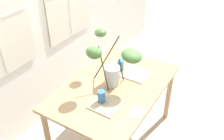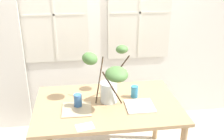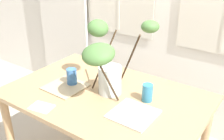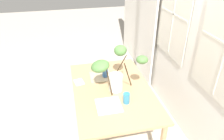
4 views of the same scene
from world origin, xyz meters
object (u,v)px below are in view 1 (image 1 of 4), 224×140
(plate_square_right, at_px, (137,74))
(plate_square_left, at_px, (106,104))
(dining_table, at_px, (114,93))
(vase_with_branches, at_px, (114,63))
(drinking_glass_blue_left, at_px, (102,97))
(drinking_glass_blue_right, at_px, (120,65))

(plate_square_right, bearing_deg, plate_square_left, 178.08)
(dining_table, bearing_deg, vase_with_branches, 50.08)
(drinking_glass_blue_left, bearing_deg, vase_with_branches, 9.36)
(drinking_glass_blue_right, distance_m, plate_square_right, 0.21)
(vase_with_branches, height_order, plate_square_left, vase_with_branches)
(drinking_glass_blue_right, height_order, plate_square_left, drinking_glass_blue_right)
(drinking_glass_blue_left, xyz_separation_m, plate_square_left, (-0.01, -0.06, -0.06))
(vase_with_branches, relative_size, drinking_glass_blue_left, 5.01)
(vase_with_branches, bearing_deg, plate_square_left, -160.99)
(dining_table, xyz_separation_m, drinking_glass_blue_right, (0.29, 0.09, 0.16))
(dining_table, relative_size, drinking_glass_blue_right, 11.48)
(vase_with_branches, distance_m, plate_square_left, 0.42)
(drinking_glass_blue_right, bearing_deg, plate_square_left, -162.99)
(dining_table, distance_m, vase_with_branches, 0.36)
(vase_with_branches, xyz_separation_m, drinking_glass_blue_right, (0.27, 0.07, -0.20))
(plate_square_left, bearing_deg, drinking_glass_blue_left, 77.45)
(plate_square_left, bearing_deg, dining_table, 16.33)
(dining_table, xyz_separation_m, drinking_glass_blue_left, (-0.29, -0.03, 0.16))
(plate_square_left, xyz_separation_m, plate_square_right, (0.60, -0.02, 0.00))
(drinking_glass_blue_left, relative_size, plate_square_left, 0.48)
(vase_with_branches, height_order, drinking_glass_blue_right, vase_with_branches)
(drinking_glass_blue_right, bearing_deg, vase_with_branches, -165.40)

